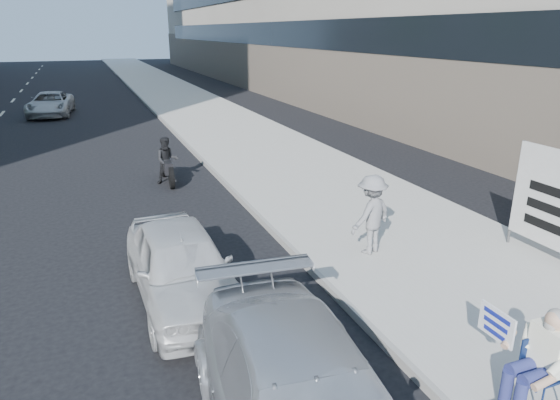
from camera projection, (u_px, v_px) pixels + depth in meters
name	position (u px, v px, depth m)	size (l,w,h in m)	color
ground	(281.00, 351.00, 7.25)	(160.00, 160.00, 0.00)	black
near_sidewalk	(211.00, 117.00, 26.23)	(5.00, 120.00, 0.15)	#AEACA3
seated_protester	(538.00, 356.00, 5.75)	(0.83, 1.12, 1.31)	navy
jogger	(371.00, 214.00, 9.90)	(1.05, 0.60, 1.62)	gray
white_sedan_near	(181.00, 265.00, 8.45)	(1.54, 3.83, 1.31)	silver
white_sedan_far	(50.00, 104.00, 27.13)	(2.08, 4.51, 1.25)	#BEBEBE
motorcycle	(167.00, 163.00, 15.06)	(0.72, 2.05, 1.42)	black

